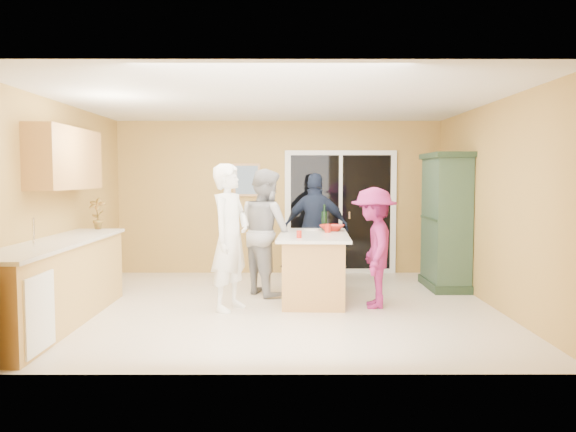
{
  "coord_description": "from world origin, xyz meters",
  "views": [
    {
      "loc": [
        0.14,
        -7.09,
        1.65
      ],
      "look_at": [
        0.15,
        0.1,
        1.15
      ],
      "focal_mm": 35.0,
      "sensor_mm": 36.0,
      "label": 1
    }
  ],
  "objects_px": {
    "woman_magenta": "(374,247)",
    "green_hutch": "(446,223)",
    "kitchen_island": "(313,269)",
    "woman_navy": "(316,228)",
    "woman_white": "(230,237)",
    "woman_grey": "(266,232)"
  },
  "relations": [
    {
      "from": "woman_grey",
      "to": "woman_magenta",
      "type": "height_order",
      "value": "woman_grey"
    },
    {
      "from": "woman_grey",
      "to": "woman_magenta",
      "type": "distance_m",
      "value": 1.61
    },
    {
      "from": "woman_grey",
      "to": "kitchen_island",
      "type": "bearing_deg",
      "value": -152.12
    },
    {
      "from": "woman_white",
      "to": "woman_navy",
      "type": "bearing_deg",
      "value": -7.89
    },
    {
      "from": "woman_white",
      "to": "green_hutch",
      "type": "bearing_deg",
      "value": -40.78
    },
    {
      "from": "green_hutch",
      "to": "woman_navy",
      "type": "relative_size",
      "value": 1.17
    },
    {
      "from": "woman_magenta",
      "to": "green_hutch",
      "type": "bearing_deg",
      "value": 139.56
    },
    {
      "from": "green_hutch",
      "to": "woman_magenta",
      "type": "bearing_deg",
      "value": -135.74
    },
    {
      "from": "green_hutch",
      "to": "woman_grey",
      "type": "distance_m",
      "value": 2.68
    },
    {
      "from": "green_hutch",
      "to": "woman_navy",
      "type": "xyz_separation_m",
      "value": [
        -1.9,
        0.41,
        -0.12
      ]
    },
    {
      "from": "woman_navy",
      "to": "woman_magenta",
      "type": "bearing_deg",
      "value": 120.36
    },
    {
      "from": "kitchen_island",
      "to": "green_hutch",
      "type": "relative_size",
      "value": 0.87
    },
    {
      "from": "woman_white",
      "to": "woman_grey",
      "type": "height_order",
      "value": "woman_white"
    },
    {
      "from": "green_hutch",
      "to": "woman_navy",
      "type": "height_order",
      "value": "green_hutch"
    },
    {
      "from": "woman_white",
      "to": "woman_navy",
      "type": "height_order",
      "value": "woman_white"
    },
    {
      "from": "woman_white",
      "to": "woman_grey",
      "type": "bearing_deg",
      "value": 1.97
    },
    {
      "from": "woman_white",
      "to": "woman_grey",
      "type": "relative_size",
      "value": 1.03
    },
    {
      "from": "green_hutch",
      "to": "woman_navy",
      "type": "distance_m",
      "value": 1.95
    },
    {
      "from": "kitchen_island",
      "to": "woman_magenta",
      "type": "bearing_deg",
      "value": -28.28
    },
    {
      "from": "kitchen_island",
      "to": "woman_navy",
      "type": "height_order",
      "value": "woman_navy"
    },
    {
      "from": "woman_navy",
      "to": "woman_magenta",
      "type": "relative_size",
      "value": 1.13
    },
    {
      "from": "kitchen_island",
      "to": "woman_magenta",
      "type": "relative_size",
      "value": 1.14
    }
  ]
}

